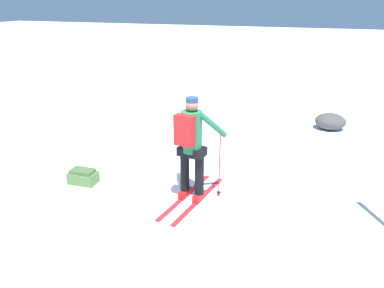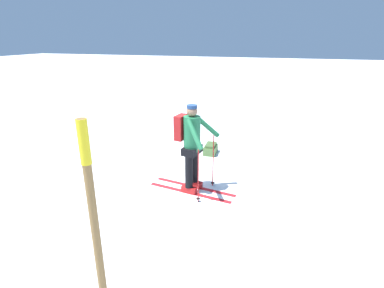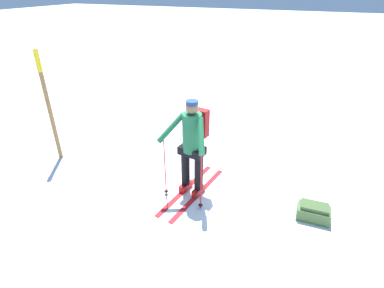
{
  "view_description": "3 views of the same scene",
  "coord_description": "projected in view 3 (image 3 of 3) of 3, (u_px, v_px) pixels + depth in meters",
  "views": [
    {
      "loc": [
        2.01,
        -4.39,
        3.15
      ],
      "look_at": [
        0.16,
        0.8,
        0.98
      ],
      "focal_mm": 35.0,
      "sensor_mm": 36.0,
      "label": 1
    },
    {
      "loc": [
        5.26,
        2.41,
        2.91
      ],
      "look_at": [
        0.16,
        0.8,
        0.98
      ],
      "focal_mm": 28.0,
      "sensor_mm": 36.0,
      "label": 2
    },
    {
      "loc": [
        -1.56,
        4.79,
        3.34
      ],
      "look_at": [
        0.16,
        0.8,
        0.98
      ],
      "focal_mm": 28.0,
      "sensor_mm": 36.0,
      "label": 3
    }
  ],
  "objects": [
    {
      "name": "skier",
      "position": [
        193.0,
        143.0,
        4.95
      ],
      "size": [
        0.9,
        1.78,
        1.74
      ],
      "color": "red",
      "rests_on": "ground_plane"
    },
    {
      "name": "dropped_backpack",
      "position": [
        313.0,
        212.0,
        4.75
      ],
      "size": [
        0.51,
        0.33,
        0.27
      ],
      "color": "#4C6B38",
      "rests_on": "ground_plane"
    },
    {
      "name": "ground_plane",
      "position": [
        215.0,
        171.0,
        6.0
      ],
      "size": [
        80.0,
        80.0,
        0.0
      ],
      "primitive_type": "plane",
      "color": "white"
    },
    {
      "name": "trail_marker",
      "position": [
        47.0,
        100.0,
        5.85
      ],
      "size": [
        0.1,
        0.1,
        2.27
      ],
      "color": "olive",
      "rests_on": "ground_plane"
    }
  ]
}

